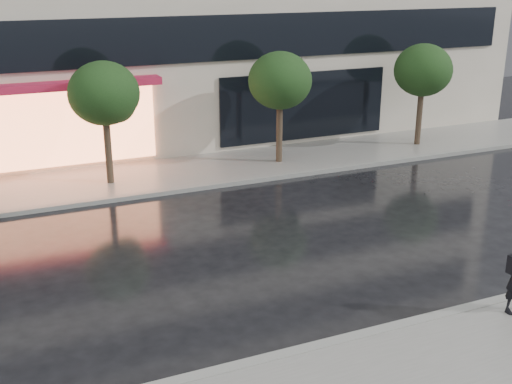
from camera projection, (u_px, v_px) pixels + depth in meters
ground at (357, 310)px, 13.13m from camera, size 120.00×120.00×0.00m
sidewalk_far at (197, 171)px, 21.98m from camera, size 60.00×3.50×0.12m
curb_near at (385, 331)px, 12.24m from camera, size 60.00×0.25×0.14m
curb_far at (214, 185)px, 20.47m from camera, size 60.00×0.25×0.14m
tree_mid_west at (106, 95)px, 19.74m from camera, size 2.20×2.20×3.99m
tree_mid_east at (281, 82)px, 22.01m from camera, size 2.20×2.20×3.99m
tree_far_east at (424, 72)px, 24.28m from camera, size 2.20×2.20×3.99m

